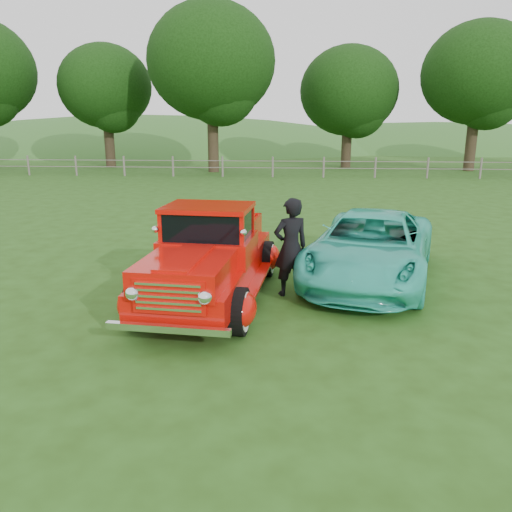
# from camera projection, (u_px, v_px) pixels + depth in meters

# --- Properties ---
(ground) EXTENTS (140.00, 140.00, 0.00)m
(ground) POSITION_uv_depth(u_px,v_px,m) (222.00, 316.00, 8.50)
(ground) COLOR #254512
(ground) RESTS_ON ground
(distant_hills) EXTENTS (116.00, 60.00, 18.00)m
(distant_hills) POSITION_uv_depth(u_px,v_px,m) (253.00, 181.00, 67.22)
(distant_hills) COLOR #306926
(distant_hills) RESTS_ON ground
(fence_line) EXTENTS (48.00, 0.12, 1.20)m
(fence_line) POSITION_uv_depth(u_px,v_px,m) (273.00, 167.00, 29.53)
(fence_line) COLOR #6D635C
(fence_line) RESTS_ON ground
(tree_mid_west) EXTENTS (6.40, 6.40, 8.46)m
(tree_mid_west) POSITION_uv_depth(u_px,v_px,m) (105.00, 87.00, 34.84)
(tree_mid_west) COLOR black
(tree_mid_west) RESTS_ON ground
(tree_near_west) EXTENTS (8.00, 8.00, 10.42)m
(tree_near_west) POSITION_uv_depth(u_px,v_px,m) (211.00, 62.00, 31.07)
(tree_near_west) COLOR black
(tree_near_west) RESTS_ON ground
(tree_near_east) EXTENTS (6.80, 6.80, 8.33)m
(tree_near_east) POSITION_uv_depth(u_px,v_px,m) (349.00, 91.00, 34.71)
(tree_near_east) COLOR black
(tree_near_east) RESTS_ON ground
(tree_mid_east) EXTENTS (7.20, 7.20, 9.44)m
(tree_mid_east) POSITION_uv_depth(u_px,v_px,m) (479.00, 74.00, 31.99)
(tree_mid_east) COLOR black
(tree_mid_east) RESTS_ON ground
(red_pickup) EXTENTS (2.55, 5.12, 1.78)m
(red_pickup) POSITION_uv_depth(u_px,v_px,m) (210.00, 258.00, 9.16)
(red_pickup) COLOR black
(red_pickup) RESTS_ON ground
(teal_sedan) EXTENTS (3.61, 5.47, 1.40)m
(teal_sedan) POSITION_uv_depth(u_px,v_px,m) (371.00, 247.00, 10.34)
(teal_sedan) COLOR #31C6AC
(teal_sedan) RESTS_ON ground
(man) EXTENTS (0.81, 0.69, 1.87)m
(man) POSITION_uv_depth(u_px,v_px,m) (291.00, 247.00, 9.35)
(man) COLOR black
(man) RESTS_ON ground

